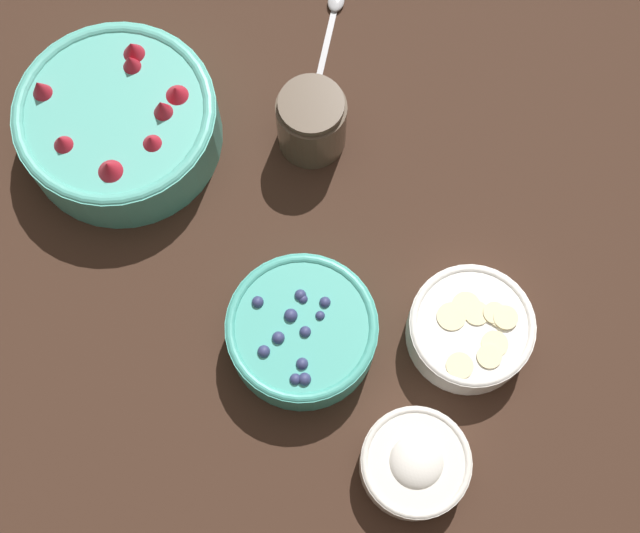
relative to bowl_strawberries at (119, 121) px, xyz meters
The scene contains 7 objects.
ground_plane 0.30m from the bowl_strawberries, 28.10° to the left, with size 4.00×4.00×0.00m, color #382319.
bowl_strawberries is the anchor object (origin of this frame).
bowl_blueberries 0.34m from the bowl_strawberries, 20.81° to the left, with size 0.17×0.17×0.07m.
bowl_bananas 0.49m from the bowl_strawberries, 38.44° to the left, with size 0.14×0.14×0.05m.
bowl_cream 0.54m from the bowl_strawberries, 20.63° to the left, with size 0.12×0.12×0.05m.
jar_chocolate 0.24m from the bowl_strawberries, 69.88° to the left, with size 0.09×0.09×0.09m.
spoon 0.32m from the bowl_strawberries, 103.48° to the left, with size 0.13×0.09×0.01m.
Camera 1 is at (0.30, -0.08, 1.02)m, focal length 50.00 mm.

